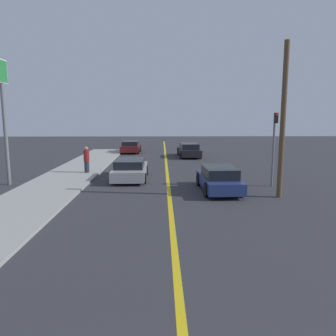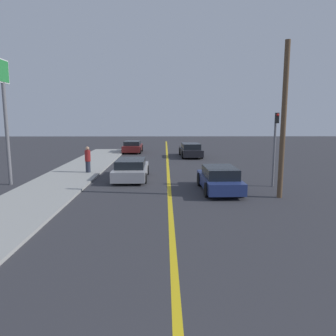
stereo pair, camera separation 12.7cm
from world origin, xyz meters
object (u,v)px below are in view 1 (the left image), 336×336
object	(u,v)px
pedestrian_far_standing	(87,160)
traffic_light	(274,142)
car_near_right_lane	(219,179)
car_ahead_center	(130,169)
utility_pole	(283,121)
roadside_sign	(3,98)
car_parked_left_lot	(131,147)
car_far_distant	(189,150)

from	to	relation	value
pedestrian_far_standing	traffic_light	distance (m)	11.78
car_near_right_lane	pedestrian_far_standing	bearing A→B (deg)	145.47
car_near_right_lane	car_ahead_center	world-z (taller)	car_near_right_lane
traffic_light	car_near_right_lane	bearing A→B (deg)	-161.15
utility_pole	roadside_sign	bearing A→B (deg)	167.67
roadside_sign	traffic_light	bearing A→B (deg)	-2.64
car_parked_left_lot	roadside_sign	size ratio (longest dim) A/B	0.57
car_near_right_lane	pedestrian_far_standing	distance (m)	9.37
car_far_distant	car_parked_left_lot	bearing A→B (deg)	146.13
roadside_sign	car_ahead_center	bearing A→B (deg)	13.76
car_near_right_lane	car_parked_left_lot	world-z (taller)	car_near_right_lane
pedestrian_far_standing	car_parked_left_lot	bearing A→B (deg)	82.28
pedestrian_far_standing	roadside_sign	world-z (taller)	roadside_sign
car_near_right_lane	pedestrian_far_standing	xyz separation A→B (m)	(-7.88, 5.06, 0.35)
car_near_right_lane	utility_pole	world-z (taller)	utility_pole
car_near_right_lane	car_far_distant	size ratio (longest dim) A/B	0.91
car_ahead_center	traffic_light	distance (m)	8.49
car_far_distant	pedestrian_far_standing	world-z (taller)	pedestrian_far_standing
car_far_distant	pedestrian_far_standing	distance (m)	11.84
car_far_distant	utility_pole	xyz separation A→B (m)	(2.99, -15.55, 2.94)
traffic_light	pedestrian_far_standing	bearing A→B (deg)	160.01
pedestrian_far_standing	utility_pole	world-z (taller)	utility_pole
car_far_distant	traffic_light	bearing A→B (deg)	-77.61
car_ahead_center	utility_pole	world-z (taller)	utility_pole
car_parked_left_lot	roadside_sign	xyz separation A→B (m)	(-5.31, -16.02, 4.17)
car_parked_left_lot	traffic_light	size ratio (longest dim) A/B	0.97
traffic_light	utility_pole	bearing A→B (deg)	-101.12
car_ahead_center	pedestrian_far_standing	xyz separation A→B (m)	(-3.02, 1.70, 0.38)
car_near_right_lane	car_far_distant	bearing A→B (deg)	89.63
car_near_right_lane	car_far_distant	xyz separation A→B (m)	(-0.36, 14.20, 0.01)
car_far_distant	traffic_light	distance (m)	13.71
car_near_right_lane	car_parked_left_lot	xyz separation A→B (m)	(-6.16, 17.75, -0.02)
car_ahead_center	roadside_sign	size ratio (longest dim) A/B	0.68
car_near_right_lane	roadside_sign	xyz separation A→B (m)	(-11.47, 1.73, 4.15)
car_ahead_center	car_parked_left_lot	size ratio (longest dim) A/B	1.19
car_parked_left_lot	car_far_distant	bearing A→B (deg)	-31.02
car_far_distant	car_parked_left_lot	xyz separation A→B (m)	(-5.80, 3.55, -0.02)
traffic_light	roadside_sign	distance (m)	14.77
car_parked_left_lot	roadside_sign	bearing A→B (deg)	-107.89
car_ahead_center	pedestrian_far_standing	bearing A→B (deg)	150.25
car_parked_left_lot	utility_pole	bearing A→B (deg)	-64.84
roadside_sign	utility_pole	xyz separation A→B (m)	(14.10, -3.08, -1.21)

